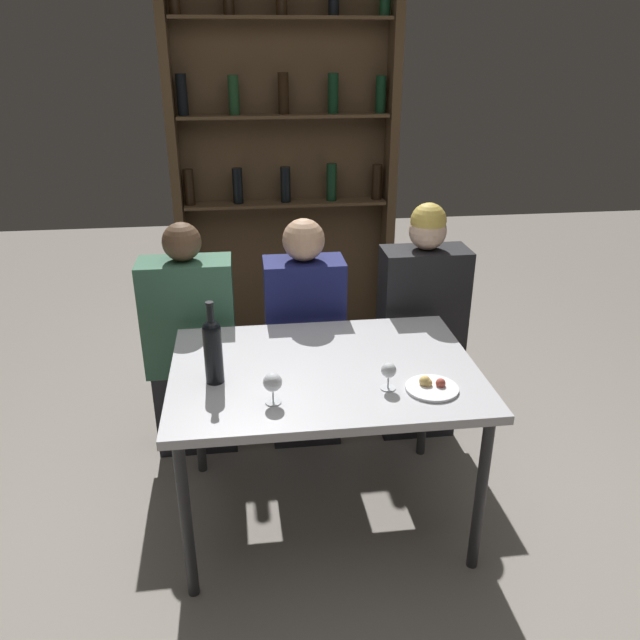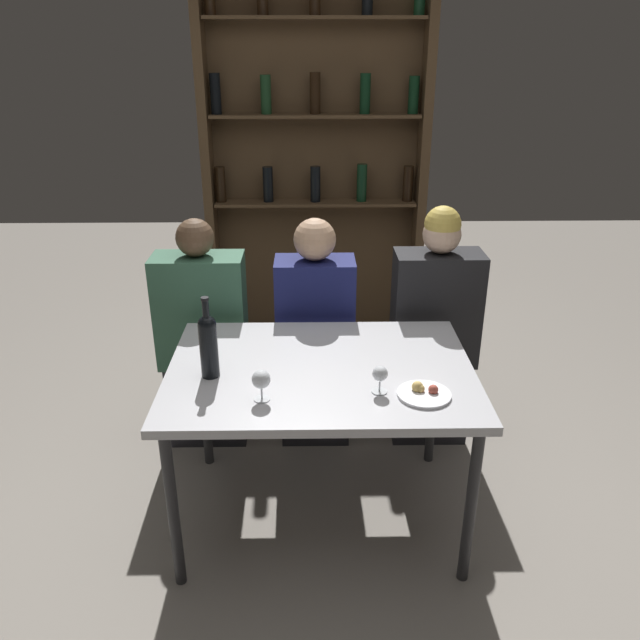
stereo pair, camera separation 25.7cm
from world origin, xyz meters
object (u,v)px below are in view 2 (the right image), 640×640
at_px(seated_person_left, 204,343).
at_px(seated_person_right, 434,335).
at_px(wine_bottle, 208,343).
at_px(wine_glass_0, 380,375).
at_px(wine_glass_1, 261,380).
at_px(food_plate_0, 424,393).
at_px(seated_person_center, 315,341).

distance_m(seated_person_left, seated_person_right, 1.16).
distance_m(wine_bottle, wine_glass_0, 0.67).
height_order(wine_bottle, wine_glass_1, wine_bottle).
distance_m(wine_glass_0, seated_person_left, 1.17).
distance_m(wine_glass_0, food_plate_0, 0.18).
xyz_separation_m(food_plate_0, seated_person_right, (0.20, 0.84, -0.16)).
relative_size(wine_bottle, seated_person_left, 0.28).
xyz_separation_m(wine_glass_0, food_plate_0, (0.16, -0.03, -0.06)).
xyz_separation_m(wine_bottle, seated_person_left, (-0.15, 0.68, -0.33)).
distance_m(wine_glass_0, wine_glass_1, 0.44).
relative_size(seated_person_center, seated_person_right, 0.95).
height_order(wine_bottle, seated_person_center, seated_person_center).
bearing_deg(wine_glass_0, seated_person_center, 106.06).
height_order(wine_bottle, food_plate_0, wine_bottle).
xyz_separation_m(wine_bottle, food_plate_0, (0.81, -0.16, -0.13)).
bearing_deg(wine_bottle, food_plate_0, -11.33).
bearing_deg(seated_person_right, food_plate_0, -103.64).
relative_size(wine_glass_0, food_plate_0, 0.53).
bearing_deg(wine_bottle, seated_person_left, 102.22).
xyz_separation_m(food_plate_0, seated_person_center, (-0.40, 0.84, -0.19)).
relative_size(wine_glass_1, seated_person_left, 0.10).
bearing_deg(food_plate_0, wine_glass_1, -178.00).
relative_size(food_plate_0, seated_person_center, 0.17).
bearing_deg(food_plate_0, seated_person_right, 76.36).
distance_m(food_plate_0, seated_person_center, 0.95).
height_order(wine_bottle, seated_person_left, seated_person_left).
bearing_deg(wine_glass_1, wine_bottle, 139.26).
bearing_deg(wine_glass_0, wine_bottle, 168.18).
bearing_deg(seated_person_center, seated_person_left, 180.00).
bearing_deg(wine_glass_1, seated_person_right, 46.99).
xyz_separation_m(wine_bottle, wine_glass_0, (0.65, -0.14, -0.07)).
xyz_separation_m(wine_glass_0, wine_glass_1, (-0.44, -0.05, 0.01)).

